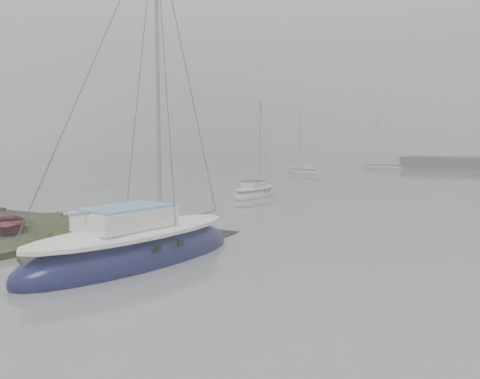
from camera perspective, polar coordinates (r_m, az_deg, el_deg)
name	(u,v)px	position (r m, az deg, el deg)	size (l,w,h in m)	color
ground	(368,184)	(40.97, 15.38, 0.65)	(160.00, 160.00, 0.00)	slate
sailboat_main	(135,250)	(14.63, -12.63, -7.21)	(3.44, 8.05, 11.02)	#13143D
sailboat_white	(255,193)	(30.57, 1.89, -0.47)	(1.66, 4.89, 6.87)	silver
sailboat_far_a	(303,171)	(52.81, 7.64, 2.21)	(5.38, 3.96, 7.32)	silver
sailboat_far_c	(381,167)	(64.04, 16.85, 2.65)	(5.21, 1.73, 7.35)	#AAAEB5
dinghy	(7,224)	(19.78, -26.55, -3.74)	(2.07, 2.90, 0.60)	maroon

